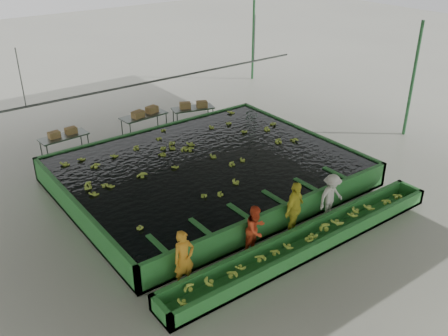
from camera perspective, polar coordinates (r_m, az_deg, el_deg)
ground at (r=17.32m, az=0.99°, el=-3.55°), size 80.00×80.00×0.00m
shed_roof at (r=15.41m, az=1.14°, el=12.71°), size 20.00×22.00×0.04m
shed_posts at (r=16.20m, az=1.06°, el=4.10°), size 20.00×22.00×5.00m
flotation_tank at (r=18.16m, az=-1.88°, el=-0.41°), size 10.00×8.00×0.90m
tank_water at (r=17.98m, az=-1.90°, el=0.73°), size 9.70×7.70×0.00m
sorting_trough at (r=14.95m, az=9.52°, el=-8.28°), size 10.00×1.00×0.50m
cableway_rail at (r=19.99m, az=-7.83°, el=9.83°), size 0.08×0.08×14.00m
rail_hanger_left at (r=17.96m, az=-22.22°, el=9.49°), size 0.04×0.04×2.00m
rail_hanger_right at (r=22.48m, az=3.50°, el=14.56°), size 0.04×0.04×2.00m
worker_a at (r=13.16m, az=-4.60°, el=-10.32°), size 0.61×0.41×1.65m
worker_b at (r=14.36m, az=3.65°, el=-7.05°), size 0.85×0.73×1.52m
worker_c at (r=15.17m, az=8.06°, el=-4.68°), size 1.14×0.76×1.79m
worker_d at (r=16.28m, az=12.15°, el=-3.21°), size 1.01×0.60×1.55m
packing_table_left at (r=21.24m, az=-17.71°, el=2.43°), size 1.97×0.90×0.87m
packing_table_mid at (r=22.52m, az=-9.08°, el=4.89°), size 2.13×0.97×0.94m
packing_table_right at (r=23.37m, az=-3.55°, el=5.91°), size 2.04×1.24×0.87m
box_stack_left at (r=21.12m, az=-17.91°, el=3.56°), size 1.17×0.38×0.25m
box_stack_mid at (r=22.34m, az=-8.99°, el=6.02°), size 1.36×0.65×0.28m
box_stack_right at (r=23.21m, az=-3.50°, el=6.91°), size 1.31×0.84×0.27m
floating_bananas at (r=18.58m, az=-3.31°, el=1.60°), size 9.47×6.46×0.13m
trough_bananas at (r=14.86m, az=9.56°, el=-7.81°), size 8.64×0.58×0.12m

